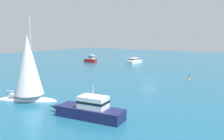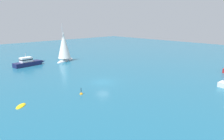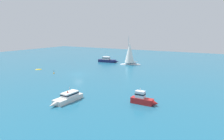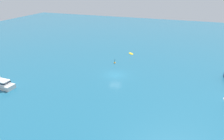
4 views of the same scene
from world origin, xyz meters
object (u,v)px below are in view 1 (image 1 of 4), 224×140
(cabin_cruiser_1, at_px, (135,61))
(channel_buoy, at_px, (189,79))
(motor_cruiser, at_px, (88,109))
(sloop, at_px, (28,70))
(cabin_cruiser, at_px, (90,60))

(cabin_cruiser_1, height_order, channel_buoy, cabin_cruiser_1)
(motor_cruiser, distance_m, cabin_cruiser_1, 46.90)
(cabin_cruiser_1, bearing_deg, channel_buoy, -126.94)
(sloop, distance_m, channel_buoy, 29.21)
(motor_cruiser, bearing_deg, sloop, -11.43)
(motor_cruiser, distance_m, channel_buoy, 26.86)
(cabin_cruiser, distance_m, cabin_cruiser_1, 13.54)
(cabin_cruiser, relative_size, cabin_cruiser_1, 0.65)
(cabin_cruiser, height_order, cabin_cruiser_1, cabin_cruiser)
(cabin_cruiser, xyz_separation_m, channel_buoy, (-11.10, -32.83, -0.83))
(channel_buoy, bearing_deg, motor_cruiser, 174.49)
(motor_cruiser, height_order, sloop, sloop)
(cabin_cruiser_1, bearing_deg, cabin_cruiser, 116.27)
(motor_cruiser, height_order, channel_buoy, motor_cruiser)
(sloop, bearing_deg, motor_cruiser, -31.26)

